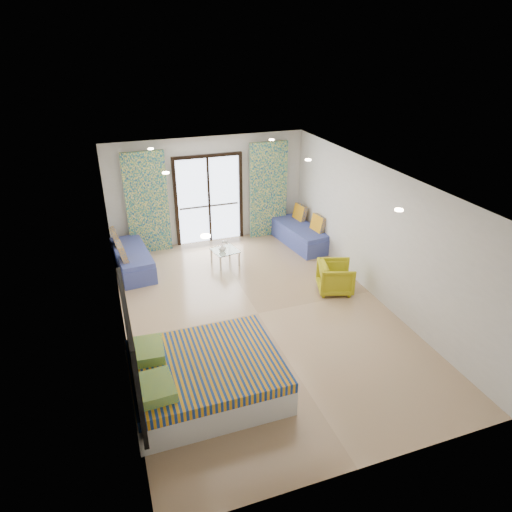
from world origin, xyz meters
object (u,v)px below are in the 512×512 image
object	(u,v)px
bed	(205,376)
daybed_left	(132,259)
coffee_table	(225,252)
armchair	(336,276)
daybed_right	(300,234)

from	to	relation	value
bed	daybed_left	world-z (taller)	daybed_left
coffee_table	daybed_left	bearing A→B (deg)	168.45
coffee_table	armchair	world-z (taller)	armchair
bed	coffee_table	xyz separation A→B (m)	(1.46, 4.04, 0.01)
bed	coffee_table	size ratio (longest dim) A/B	3.36
bed	armchair	xyz separation A→B (m)	(3.30, 2.08, 0.04)
daybed_right	armchair	distance (m)	2.45
daybed_right	bed	bearing A→B (deg)	-136.21
daybed_right	coffee_table	bearing A→B (deg)	-175.24
bed	daybed_left	bearing A→B (deg)	98.11
daybed_right	daybed_left	bearing A→B (deg)	172.94
daybed_right	coffee_table	distance (m)	2.19
daybed_left	armchair	xyz separation A→B (m)	(3.94, -2.39, 0.08)
daybed_left	bed	bearing A→B (deg)	-87.29
bed	daybed_left	xyz separation A→B (m)	(-0.64, 4.46, -0.04)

